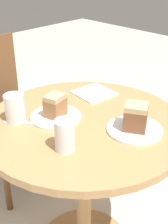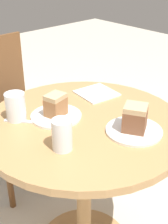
{
  "view_description": "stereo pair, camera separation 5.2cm",
  "coord_description": "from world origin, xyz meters",
  "px_view_note": "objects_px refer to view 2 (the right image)",
  "views": [
    {
      "loc": [
        -0.77,
        -0.77,
        1.37
      ],
      "look_at": [
        0.0,
        0.0,
        0.78
      ],
      "focal_mm": 50.0,
      "sensor_mm": 36.0,
      "label": 1
    },
    {
      "loc": [
        -0.74,
        -0.8,
        1.37
      ],
      "look_at": [
        0.0,
        0.0,
        0.78
      ],
      "focal_mm": 50.0,
      "sensor_mm": 36.0,
      "label": 2
    }
  ],
  "objects_px": {
    "chair": "(9,108)",
    "glass_lemonade": "(16,108)",
    "plate_near": "(56,116)",
    "glass_water": "(62,136)",
    "cake_slice_near": "(56,105)",
    "cake_slice_far": "(135,118)",
    "plate_far": "(134,131)"
  },
  "relations": [
    {
      "from": "plate_near",
      "to": "cake_slice_near",
      "type": "relative_size",
      "value": 2.24
    },
    {
      "from": "cake_slice_far",
      "to": "glass_water",
      "type": "xyz_separation_m",
      "value": [
        -0.27,
        0.1,
        -0.01
      ]
    },
    {
      "from": "plate_near",
      "to": "cake_slice_near",
      "type": "distance_m",
      "value": 0.05
    },
    {
      "from": "plate_near",
      "to": "plate_far",
      "type": "height_order",
      "value": "same"
    },
    {
      "from": "chair",
      "to": "glass_water",
      "type": "distance_m",
      "value": 0.98
    },
    {
      "from": "cake_slice_near",
      "to": "plate_far",
      "type": "bearing_deg",
      "value": -63.41
    },
    {
      "from": "chair",
      "to": "glass_water",
      "type": "relative_size",
      "value": 7.77
    },
    {
      "from": "chair",
      "to": "cake_slice_near",
      "type": "distance_m",
      "value": 0.78
    },
    {
      "from": "plate_far",
      "to": "cake_slice_far",
      "type": "bearing_deg",
      "value": 104.04
    },
    {
      "from": "plate_far",
      "to": "cake_slice_near",
      "type": "distance_m",
      "value": 0.33
    },
    {
      "from": "cake_slice_near",
      "to": "cake_slice_far",
      "type": "relative_size",
      "value": 0.82
    },
    {
      "from": "chair",
      "to": "plate_far",
      "type": "height_order",
      "value": "chair"
    },
    {
      "from": "plate_far",
      "to": "glass_lemonade",
      "type": "relative_size",
      "value": 1.89
    },
    {
      "from": "chair",
      "to": "glass_lemonade",
      "type": "xyz_separation_m",
      "value": [
        -0.28,
        -0.6,
        0.33
      ]
    },
    {
      "from": "cake_slice_far",
      "to": "glass_water",
      "type": "distance_m",
      "value": 0.29
    },
    {
      "from": "glass_water",
      "to": "chair",
      "type": "bearing_deg",
      "value": 72.88
    },
    {
      "from": "cake_slice_near",
      "to": "glass_water",
      "type": "bearing_deg",
      "value": -122.53
    },
    {
      "from": "cake_slice_near",
      "to": "glass_lemonade",
      "type": "distance_m",
      "value": 0.16
    },
    {
      "from": "glass_lemonade",
      "to": "glass_water",
      "type": "bearing_deg",
      "value": -89.09
    },
    {
      "from": "chair",
      "to": "plate_far",
      "type": "distance_m",
      "value": 1.02
    },
    {
      "from": "plate_near",
      "to": "plate_far",
      "type": "distance_m",
      "value": 0.32
    },
    {
      "from": "chair",
      "to": "glass_lemonade",
      "type": "height_order",
      "value": "chair"
    },
    {
      "from": "chair",
      "to": "glass_lemonade",
      "type": "distance_m",
      "value": 0.74
    },
    {
      "from": "glass_lemonade",
      "to": "cake_slice_near",
      "type": "bearing_deg",
      "value": -36.6
    },
    {
      "from": "chair",
      "to": "cake_slice_far",
      "type": "bearing_deg",
      "value": -91.66
    },
    {
      "from": "plate_near",
      "to": "glass_water",
      "type": "height_order",
      "value": "glass_water"
    },
    {
      "from": "plate_near",
      "to": "plate_far",
      "type": "bearing_deg",
      "value": -63.41
    },
    {
      "from": "plate_near",
      "to": "glass_lemonade",
      "type": "height_order",
      "value": "glass_lemonade"
    },
    {
      "from": "plate_near",
      "to": "glass_water",
      "type": "xyz_separation_m",
      "value": [
        -0.12,
        -0.19,
        0.05
      ]
    },
    {
      "from": "plate_far",
      "to": "plate_near",
      "type": "bearing_deg",
      "value": 116.59
    },
    {
      "from": "cake_slice_near",
      "to": "plate_near",
      "type": "bearing_deg",
      "value": -90.0
    },
    {
      "from": "plate_far",
      "to": "glass_lemonade",
      "type": "distance_m",
      "value": 0.47
    }
  ]
}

